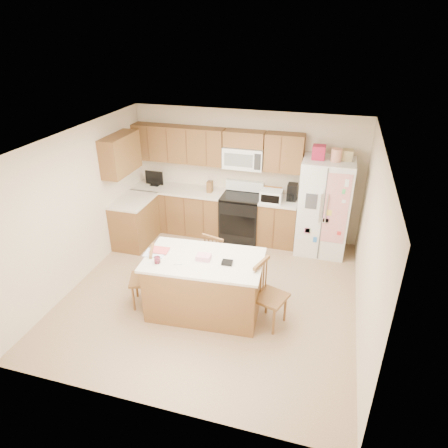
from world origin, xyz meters
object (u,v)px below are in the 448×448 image
(stove, at_px, (241,216))
(windsor_chair_left, at_px, (145,278))
(refrigerator, at_px, (324,206))
(windsor_chair_back, at_px, (217,260))
(island, at_px, (204,285))
(windsor_chair_right, at_px, (269,296))

(stove, xyz_separation_m, windsor_chair_left, (-0.90, -2.47, -0.02))
(refrigerator, relative_size, windsor_chair_left, 2.11)
(windsor_chair_left, height_order, windsor_chair_back, windsor_chair_left)
(island, distance_m, windsor_chair_back, 0.76)
(stove, relative_size, refrigerator, 0.55)
(windsor_chair_right, bearing_deg, stove, 112.55)
(windsor_chair_left, relative_size, windsor_chair_right, 0.97)
(windsor_chair_left, xyz_separation_m, windsor_chair_right, (1.90, 0.07, 0.02))
(stove, xyz_separation_m, windsor_chair_right, (1.00, -2.40, -0.00))
(stove, bearing_deg, windsor_chair_left, -109.99)
(island, xyz_separation_m, windsor_chair_back, (-0.03, 0.76, -0.02))
(stove, distance_m, windsor_chair_left, 2.63)
(stove, height_order, refrigerator, refrigerator)
(windsor_chair_left, xyz_separation_m, windsor_chair_back, (0.90, 0.83, -0.01))
(windsor_chair_left, bearing_deg, stove, 70.01)
(windsor_chair_back, bearing_deg, island, -87.91)
(island, height_order, windsor_chair_left, island)
(stove, bearing_deg, refrigerator, -2.30)
(island, bearing_deg, windsor_chair_back, 92.09)
(stove, relative_size, windsor_chair_back, 1.19)
(island, distance_m, windsor_chair_right, 0.97)
(stove, height_order, windsor_chair_left, stove)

